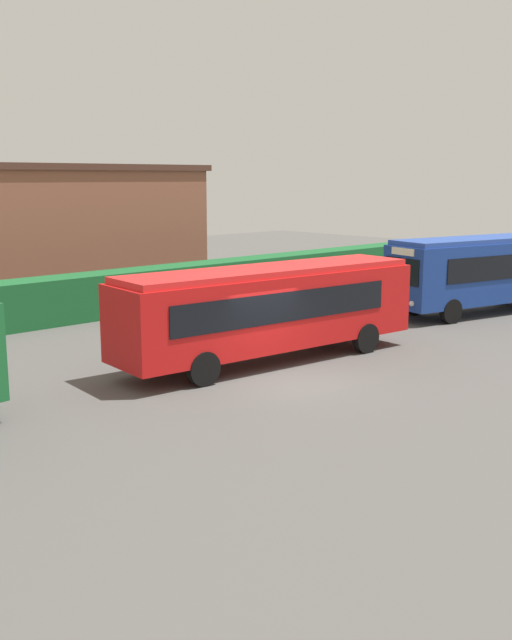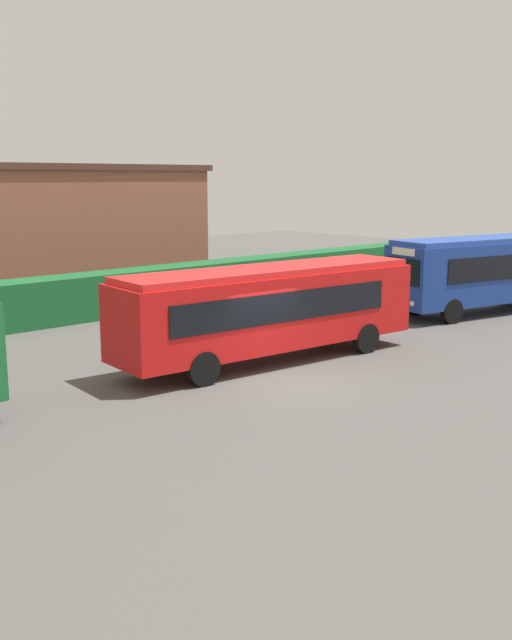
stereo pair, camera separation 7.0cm
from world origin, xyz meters
name	(u,v)px [view 2 (the right image)]	position (x,y,z in m)	size (l,w,h in m)	color
ground_plane	(292,382)	(0.00, 0.00, 0.00)	(86.57, 86.57, 0.00)	#514F4C
bus_red	(270,307)	(1.28, 2.23, 1.75)	(10.76, 3.34, 3.01)	red
bus_blue	(482,270)	(13.78, 2.12, 1.87)	(9.24, 4.15, 3.26)	navy
person_left	(427,284)	(14.05, 5.01, 0.92)	(0.39, 0.51, 1.74)	silver
hedge_row	(70,299)	(0.00, 12.58, 0.92)	(55.28, 1.69, 1.84)	#1A5A2B
depot_building	(66,229)	(3.70, 19.33, 3.20)	(13.40, 6.79, 6.38)	brown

